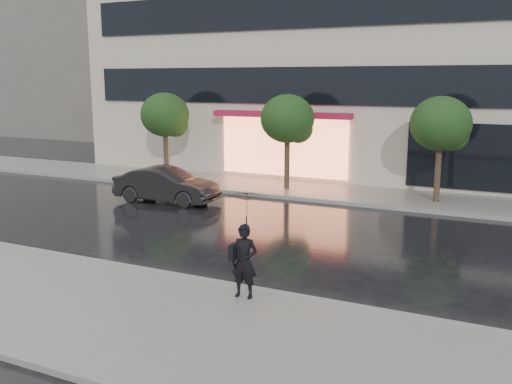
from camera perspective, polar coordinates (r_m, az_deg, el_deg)
The scene contains 11 objects.
ground at distance 13.74m, azimuth -1.68°, elevation -8.22°, with size 120.00×120.00×0.00m, color black.
sidewalk_near at distance 11.15m, azimuth -9.65°, elevation -12.82°, with size 60.00×4.50×0.12m, color slate.
sidewalk_far at distance 22.99m, azimuth 10.23°, elevation -0.28°, with size 60.00×3.50×0.12m, color slate.
curb_near at distance 12.89m, azimuth -3.77°, elevation -9.24°, with size 60.00×0.25×0.14m, color gray.
curb_far at distance 21.34m, azimuth 8.95°, elevation -1.10°, with size 60.00×0.25×0.14m, color gray.
bg_building_left at distance 50.64m, azimuth -16.69°, elevation 12.37°, with size 14.00×10.00×12.00m, color #59544F.
tree_far_west at distance 26.25m, azimuth -8.96°, elevation 7.48°, with size 2.20×2.20×3.99m.
tree_mid_west at distance 23.35m, azimuth 3.32°, elevation 7.15°, with size 2.20×2.20×3.99m.
tree_mid_east at distance 21.77m, azimuth 18.15°, elevation 6.32°, with size 2.20×2.20×3.99m.
parked_car at distance 21.70m, azimuth -8.96°, elevation 0.69°, with size 1.39×3.99×1.32m, color black.
pedestrian_with_umbrella at distance 11.58m, azimuth -1.04°, elevation -3.52°, with size 1.02×1.03×2.25m.
Camera 1 is at (6.02, -11.47, 4.57)m, focal length 40.00 mm.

